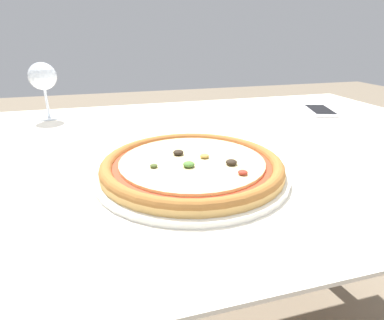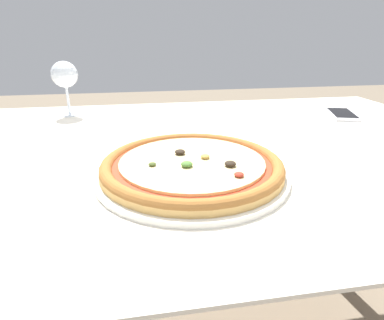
# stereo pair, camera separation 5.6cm
# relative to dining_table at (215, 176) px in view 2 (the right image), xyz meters

# --- Properties ---
(dining_table) EXTENTS (1.38, 0.93, 0.73)m
(dining_table) POSITION_rel_dining_table_xyz_m (0.00, 0.00, 0.00)
(dining_table) COLOR #997047
(dining_table) RESTS_ON ground_plane
(pizza_plate) EXTENTS (0.34, 0.34, 0.04)m
(pizza_plate) POSITION_rel_dining_table_xyz_m (-0.09, -0.17, 0.10)
(pizza_plate) COLOR white
(pizza_plate) RESTS_ON dining_table
(wine_glass_far_left) EXTENTS (0.08, 0.08, 0.16)m
(wine_glass_far_left) POSITION_rel_dining_table_xyz_m (-0.38, 0.33, 0.20)
(wine_glass_far_left) COLOR silver
(wine_glass_far_left) RESTS_ON dining_table
(cell_phone) EXTENTS (0.11, 0.16, 0.01)m
(cell_phone) POSITION_rel_dining_table_xyz_m (0.44, 0.19, 0.09)
(cell_phone) COLOR white
(cell_phone) RESTS_ON dining_table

